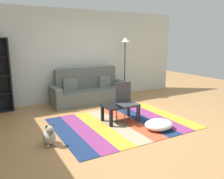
% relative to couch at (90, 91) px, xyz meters
% --- Properties ---
extents(ground_plane, '(14.00, 14.00, 0.00)m').
position_rel_couch_xyz_m(ground_plane, '(0.01, -2.02, -0.34)').
color(ground_plane, '#B27F4C').
extents(back_wall, '(6.80, 0.10, 2.70)m').
position_rel_couch_xyz_m(back_wall, '(0.01, 0.53, 1.01)').
color(back_wall, silver).
rests_on(back_wall, ground_plane).
extents(rug, '(2.88, 2.21, 0.01)m').
position_rel_couch_xyz_m(rug, '(-0.10, -2.00, -0.33)').
color(rug, navy).
rests_on(rug, ground_plane).
extents(couch, '(2.26, 0.80, 1.00)m').
position_rel_couch_xyz_m(couch, '(0.00, 0.00, 0.00)').
color(couch, '#59605B').
rests_on(couch, ground_plane).
extents(coffee_table, '(0.78, 0.48, 0.39)m').
position_rel_couch_xyz_m(coffee_table, '(-0.07, -1.86, -0.01)').
color(coffee_table, black).
rests_on(coffee_table, rug).
extents(pouf, '(0.61, 0.51, 0.20)m').
position_rel_couch_xyz_m(pouf, '(0.37, -2.67, -0.23)').
color(pouf, white).
rests_on(pouf, rug).
extents(dog, '(0.22, 0.35, 0.40)m').
position_rel_couch_xyz_m(dog, '(-1.77, -2.26, -0.18)').
color(dog, '#9E998E').
rests_on(dog, ground_plane).
extents(standing_lamp, '(0.32, 0.32, 1.89)m').
position_rel_couch_xyz_m(standing_lamp, '(1.31, 0.13, 1.24)').
color(standing_lamp, black).
rests_on(standing_lamp, ground_plane).
extents(tv_remote, '(0.07, 0.16, 0.02)m').
position_rel_couch_xyz_m(tv_remote, '(-0.12, -1.91, 0.07)').
color(tv_remote, black).
rests_on(tv_remote, coffee_table).
extents(folding_chair, '(0.40, 0.40, 0.90)m').
position_rel_couch_xyz_m(folding_chair, '(0.01, -1.94, 0.20)').
color(folding_chair, '#38383D').
rests_on(folding_chair, ground_plane).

